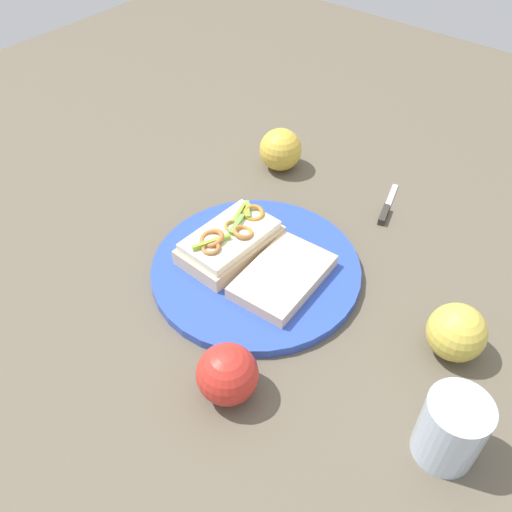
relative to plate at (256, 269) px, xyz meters
The scene contains 9 objects.
ground_plane 0.01m from the plate, ahead, with size 2.00×2.00×0.00m, color brown.
plate is the anchor object (origin of this frame).
sandwich 0.06m from the plate, ahead, with size 0.10×0.16×0.05m.
bread_slice_side 0.05m from the plate, behind, with size 0.15×0.10×0.02m, color beige.
apple_0 0.30m from the plate, 169.94° to the right, with size 0.08×0.08×0.08m, color gold.
apple_1 0.21m from the plate, 119.62° to the left, with size 0.08×0.08×0.08m, color red.
apple_2 0.28m from the plate, 60.14° to the right, with size 0.08×0.08×0.08m, color gold.
drinking_glass 0.36m from the plate, 166.29° to the left, with size 0.07×0.07×0.09m, color silver.
knife 0.27m from the plate, 107.33° to the right, with size 0.04×0.12×0.01m.
Camera 1 is at (-0.36, 0.45, 0.60)m, focal length 38.61 mm.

